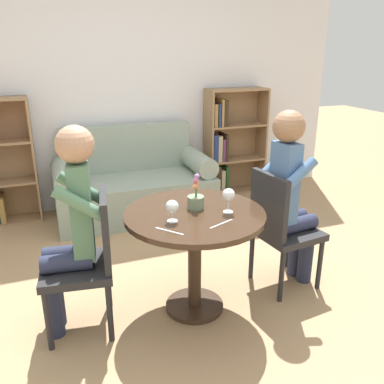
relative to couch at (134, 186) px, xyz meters
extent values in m
plane|color=tan|center=(0.00, -1.82, -0.31)|extent=(16.00, 16.00, 0.00)
cube|color=silver|center=(0.00, 0.43, 1.04)|extent=(5.20, 0.05, 2.70)
cylinder|color=#382619|center=(0.00, -1.82, 0.39)|extent=(0.91, 0.91, 0.03)
cylinder|color=#382619|center=(0.00, -1.82, 0.05)|extent=(0.09, 0.09, 0.65)
cylinder|color=#382619|center=(0.00, -1.82, -0.30)|extent=(0.40, 0.40, 0.03)
cube|color=gray|center=(0.00, -0.05, -0.10)|extent=(1.62, 0.80, 0.42)
cube|color=gray|center=(0.00, 0.27, 0.36)|extent=(1.40, 0.16, 0.50)
cylinder|color=gray|center=(-0.70, -0.05, 0.22)|extent=(0.22, 0.72, 0.22)
cylinder|color=gray|center=(0.70, -0.05, 0.22)|extent=(0.22, 0.72, 0.22)
cube|color=#93704C|center=(-0.96, 0.24, 0.32)|extent=(0.02, 0.28, 1.26)
cube|color=#93704C|center=(-1.31, 0.24, -0.30)|extent=(0.68, 0.28, 0.02)
cube|color=#93704C|center=(-1.31, 0.24, 0.11)|extent=(0.68, 0.28, 0.02)
cube|color=olive|center=(-1.32, 0.23, -0.16)|extent=(0.05, 0.23, 0.27)
cube|color=#93704C|center=(1.31, 0.37, 0.32)|extent=(0.72, 0.02, 1.26)
cube|color=#93704C|center=(0.96, 0.24, 0.32)|extent=(0.02, 0.28, 1.26)
cube|color=#93704C|center=(1.66, 0.24, 0.32)|extent=(0.02, 0.28, 1.26)
cube|color=#93704C|center=(1.31, 0.24, -0.30)|extent=(0.68, 0.28, 0.02)
cube|color=#93704C|center=(1.31, 0.24, 0.11)|extent=(0.68, 0.28, 0.02)
cube|color=#93704C|center=(1.31, 0.24, 0.52)|extent=(0.68, 0.28, 0.02)
cube|color=#93704C|center=(1.31, 0.24, 0.94)|extent=(0.68, 0.28, 0.02)
cube|color=#234723|center=(1.01, 0.23, -0.13)|extent=(0.04, 0.23, 0.32)
cube|color=#332319|center=(1.06, 0.23, -0.11)|extent=(0.05, 0.23, 0.36)
cube|color=tan|center=(1.11, 0.23, -0.14)|extent=(0.05, 0.23, 0.30)
cube|color=#234723|center=(1.17, 0.23, -0.12)|extent=(0.04, 0.23, 0.34)
cube|color=navy|center=(1.01, 0.23, 0.28)|extent=(0.05, 0.23, 0.32)
cube|color=tan|center=(1.06, 0.23, 0.28)|extent=(0.05, 0.23, 0.31)
cube|color=#602D5B|center=(1.11, 0.23, 0.26)|extent=(0.03, 0.23, 0.26)
cube|color=#332319|center=(1.15, 0.23, 0.28)|extent=(0.03, 0.23, 0.32)
cube|color=olive|center=(1.00, 0.23, 0.67)|extent=(0.04, 0.23, 0.26)
cube|color=navy|center=(1.05, 0.23, 0.67)|extent=(0.03, 0.23, 0.26)
cube|color=olive|center=(1.09, 0.23, 0.69)|extent=(0.03, 0.23, 0.31)
cube|color=#332319|center=(1.13, 0.23, 0.68)|extent=(0.05, 0.23, 0.30)
cylinder|color=#232326|center=(-0.90, -1.55, -0.11)|extent=(0.04, 0.04, 0.40)
cylinder|color=#232326|center=(-0.95, -1.91, -0.11)|extent=(0.04, 0.04, 0.40)
cylinder|color=#232326|center=(-0.55, -1.60, -0.11)|extent=(0.04, 0.04, 0.40)
cylinder|color=#232326|center=(-0.60, -1.96, -0.11)|extent=(0.04, 0.04, 0.40)
cube|color=#232326|center=(-0.75, -1.75, 0.11)|extent=(0.47, 0.47, 0.05)
cube|color=#232326|center=(-0.56, -1.78, 0.36)|extent=(0.09, 0.38, 0.45)
cylinder|color=#232326|center=(0.95, -1.92, -0.11)|extent=(0.04, 0.04, 0.40)
cylinder|color=#232326|center=(0.91, -1.57, -0.11)|extent=(0.04, 0.04, 0.40)
cylinder|color=#232326|center=(0.60, -1.96, -0.11)|extent=(0.04, 0.04, 0.40)
cylinder|color=#232326|center=(0.55, -1.61, -0.11)|extent=(0.04, 0.04, 0.40)
cube|color=#232326|center=(0.75, -1.77, 0.11)|extent=(0.47, 0.47, 0.05)
cube|color=#232326|center=(0.56, -1.79, 0.36)|extent=(0.08, 0.38, 0.45)
cylinder|color=#282D47|center=(-0.90, -1.67, -0.09)|extent=(0.11, 0.11, 0.45)
cylinder|color=#282D47|center=(-0.92, -1.78, -0.09)|extent=(0.11, 0.11, 0.45)
cylinder|color=#282D47|center=(-0.79, -1.68, 0.19)|extent=(0.31, 0.15, 0.11)
cylinder|color=#282D47|center=(-0.81, -1.79, 0.19)|extent=(0.31, 0.15, 0.11)
cube|color=#517A5B|center=(-0.69, -1.75, 0.49)|extent=(0.15, 0.21, 0.59)
cylinder|color=#517A5B|center=(-0.67, -1.62, 0.59)|extent=(0.29, 0.11, 0.23)
cylinder|color=#517A5B|center=(-0.71, -1.89, 0.59)|extent=(0.29, 0.11, 0.23)
sphere|color=tan|center=(-0.69, -1.75, 0.89)|extent=(0.22, 0.22, 0.22)
cylinder|color=#282D47|center=(0.92, -1.79, -0.09)|extent=(0.11, 0.11, 0.45)
cylinder|color=#282D47|center=(0.90, -1.68, -0.09)|extent=(0.11, 0.11, 0.45)
cylinder|color=#282D47|center=(0.81, -1.81, 0.19)|extent=(0.31, 0.15, 0.11)
cylinder|color=#282D47|center=(0.79, -1.70, 0.19)|extent=(0.31, 0.15, 0.11)
cube|color=#4C709E|center=(0.69, -1.77, 0.49)|extent=(0.14, 0.21, 0.60)
cylinder|color=#4C709E|center=(0.71, -1.90, 0.60)|extent=(0.29, 0.10, 0.23)
cylinder|color=#4C709E|center=(0.68, -1.63, 0.60)|extent=(0.29, 0.10, 0.23)
sphere|color=#936B4C|center=(0.69, -1.77, 0.90)|extent=(0.22, 0.22, 0.22)
cylinder|color=white|center=(-0.18, -1.91, 0.41)|extent=(0.06, 0.06, 0.00)
cylinder|color=white|center=(-0.18, -1.91, 0.44)|extent=(0.01, 0.01, 0.06)
sphere|color=white|center=(-0.18, -1.91, 0.50)|extent=(0.08, 0.08, 0.08)
sphere|color=#E58E75|center=(-0.18, -1.91, 0.49)|extent=(0.06, 0.06, 0.06)
cylinder|color=white|center=(0.20, -1.90, 0.41)|extent=(0.06, 0.06, 0.00)
cylinder|color=white|center=(0.20, -1.90, 0.45)|extent=(0.01, 0.01, 0.08)
sphere|color=white|center=(0.20, -1.90, 0.53)|extent=(0.08, 0.08, 0.08)
sphere|color=#E58E75|center=(0.20, -1.90, 0.52)|extent=(0.06, 0.06, 0.06)
cylinder|color=gray|center=(0.03, -1.76, 0.45)|extent=(0.11, 0.11, 0.08)
cylinder|color=#4C7A42|center=(0.03, -1.76, 0.53)|extent=(0.00, 0.01, 0.09)
sphere|color=#D16684|center=(0.03, -1.76, 0.58)|extent=(0.04, 0.04, 0.04)
cylinder|color=#4C7A42|center=(0.04, -1.76, 0.56)|extent=(0.01, 0.00, 0.14)
sphere|color=#9E70B2|center=(0.04, -1.76, 0.62)|extent=(0.04, 0.04, 0.04)
cylinder|color=#4C7A42|center=(0.03, -1.76, 0.53)|extent=(0.01, 0.00, 0.09)
sphere|color=#E07F4C|center=(0.03, -1.76, 0.58)|extent=(0.04, 0.04, 0.04)
cylinder|color=#4C7A42|center=(0.02, -1.78, 0.53)|extent=(0.00, 0.01, 0.07)
sphere|color=#E07F4C|center=(0.02, -1.78, 0.56)|extent=(0.04, 0.04, 0.04)
cylinder|color=#4C7A42|center=(0.03, -1.77, 0.55)|extent=(0.00, 0.01, 0.11)
sphere|color=#D16684|center=(0.03, -1.77, 0.60)|extent=(0.04, 0.04, 0.04)
cube|color=silver|center=(0.08, -2.05, 0.41)|extent=(0.18, 0.08, 0.00)
cube|color=silver|center=(-0.24, -2.04, 0.41)|extent=(0.13, 0.15, 0.00)
camera|label=1|loc=(-0.86, -4.06, 1.41)|focal=38.00mm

